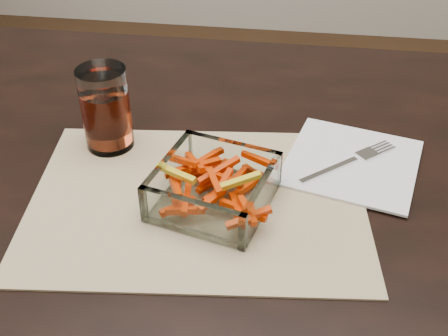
{
  "coord_description": "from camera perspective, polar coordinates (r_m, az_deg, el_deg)",
  "views": [
    {
      "loc": [
        0.02,
        -0.63,
        1.25
      ],
      "look_at": [
        -0.07,
        -0.03,
        0.78
      ],
      "focal_mm": 45.0,
      "sensor_mm": 36.0,
      "label": 1
    }
  ],
  "objects": [
    {
      "name": "napkin",
      "position": [
        0.84,
        12.86,
        0.57
      ],
      "size": [
        0.22,
        0.22,
        0.0
      ],
      "primitive_type": "cube",
      "rotation": [
        0.0,
        0.0,
        -0.24
      ],
      "color": "white",
      "rests_on": "placemat"
    },
    {
      "name": "tumbler",
      "position": [
        0.85,
        -11.88,
        5.66
      ],
      "size": [
        0.07,
        0.07,
        0.13
      ],
      "color": "white",
      "rests_on": "placemat"
    },
    {
      "name": "placemat",
      "position": [
        0.76,
        -2.71,
        -3.21
      ],
      "size": [
        0.48,
        0.37,
        0.0
      ],
      "primitive_type": "cube",
      "rotation": [
        0.0,
        0.0,
        0.1
      ],
      "color": "tan",
      "rests_on": "dining_table"
    },
    {
      "name": "fork",
      "position": [
        0.84,
        12.77,
        0.72
      ],
      "size": [
        0.14,
        0.12,
        0.0
      ],
      "rotation": [
        0.0,
        0.0,
        -0.87
      ],
      "color": "silver",
      "rests_on": "napkin"
    },
    {
      "name": "glass_bowl",
      "position": [
        0.74,
        -1.06,
        -2.16
      ],
      "size": [
        0.17,
        0.17,
        0.06
      ],
      "rotation": [
        0.0,
        0.0,
        -0.25
      ],
      "color": "white",
      "rests_on": "placemat"
    },
    {
      "name": "dining_table",
      "position": [
        0.86,
        4.6,
        -5.51
      ],
      "size": [
        1.6,
        0.9,
        0.75
      ],
      "color": "black",
      "rests_on": "ground"
    }
  ]
}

